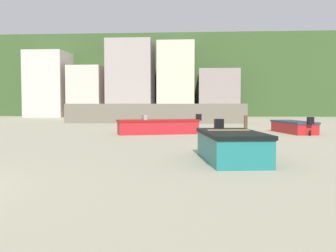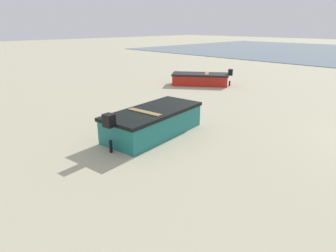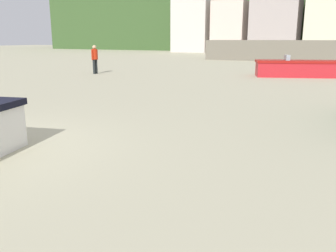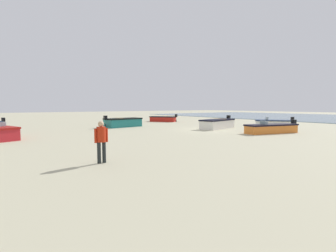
{
  "view_description": "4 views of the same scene",
  "coord_description": "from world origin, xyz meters",
  "px_view_note": "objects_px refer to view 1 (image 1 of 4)",
  "views": [
    {
      "loc": [
        6.2,
        -7.46,
        1.8
      ],
      "look_at": [
        4.92,
        10.36,
        0.81
      ],
      "focal_mm": 42.6,
      "sensor_mm": 36.0,
      "label": 1
    },
    {
      "loc": [
        -0.07,
        11.73,
        3.77
      ],
      "look_at": [
        4.96,
        6.73,
        1.28
      ],
      "focal_mm": 30.87,
      "sensor_mm": 36.0,
      "label": 2
    },
    {
      "loc": [
        5.81,
        -4.18,
        2.0
      ],
      "look_at": [
        3.57,
        0.47,
        0.74
      ],
      "focal_mm": 38.39,
      "sensor_mm": 36.0,
      "label": 3
    },
    {
      "loc": [
        -15.83,
        16.01,
        2.18
      ],
      "look_at": [
        1.3,
        3.63,
        0.43
      ],
      "focal_mm": 25.51,
      "sensor_mm": 36.0,
      "label": 4
    }
  ],
  "objects_px": {
    "boat_red_5": "(158,127)",
    "boat_teal_2": "(231,146)",
    "boat_red_4": "(294,127)",
    "mooring_post_near_water": "(246,123)"
  },
  "relations": [
    {
      "from": "boat_red_5",
      "to": "boat_teal_2",
      "type": "bearing_deg",
      "value": 178.79
    },
    {
      "from": "boat_red_4",
      "to": "boat_red_5",
      "type": "bearing_deg",
      "value": 178.67
    },
    {
      "from": "boat_teal_2",
      "to": "boat_red_4",
      "type": "distance_m",
      "value": 13.34
    },
    {
      "from": "boat_red_5",
      "to": "mooring_post_near_water",
      "type": "height_order",
      "value": "boat_red_5"
    },
    {
      "from": "boat_red_4",
      "to": "mooring_post_near_water",
      "type": "distance_m",
      "value": 3.96
    },
    {
      "from": "boat_teal_2",
      "to": "boat_red_4",
      "type": "xyz_separation_m",
      "value": [
        4.9,
        12.41,
        -0.09
      ]
    },
    {
      "from": "mooring_post_near_water",
      "to": "boat_red_5",
      "type": "bearing_deg",
      "value": -142.15
    },
    {
      "from": "boat_teal_2",
      "to": "boat_red_5",
      "type": "height_order",
      "value": "boat_teal_2"
    },
    {
      "from": "boat_red_5",
      "to": "mooring_post_near_water",
      "type": "bearing_deg",
      "value": -70.42
    },
    {
      "from": "boat_red_4",
      "to": "mooring_post_near_water",
      "type": "bearing_deg",
      "value": 119.39
    }
  ]
}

